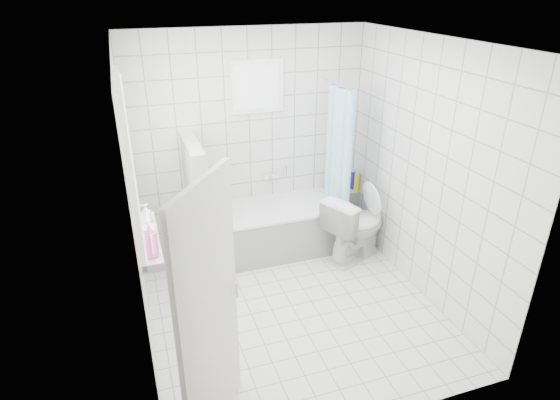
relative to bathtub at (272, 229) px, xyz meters
name	(u,v)px	position (x,y,z in m)	size (l,w,h in m)	color
ground	(292,306)	(-0.14, -1.12, -0.29)	(3.00, 3.00, 0.00)	white
ceiling	(295,41)	(-0.14, -1.12, 2.31)	(3.00, 3.00, 0.00)	white
wall_back	(250,142)	(-0.14, 0.38, 1.01)	(2.80, 0.02, 2.60)	white
wall_front	(374,282)	(-0.14, -2.62, 1.01)	(2.80, 0.02, 2.60)	white
wall_left	(134,213)	(-1.54, -1.12, 1.01)	(0.02, 3.00, 2.60)	white
wall_right	(425,172)	(1.26, -1.12, 1.01)	(0.02, 3.00, 2.60)	white
window_left	(133,166)	(-1.50, -0.82, 1.31)	(0.01, 0.90, 1.40)	white
window_back	(258,87)	(-0.04, 0.33, 1.66)	(0.50, 0.01, 0.50)	white
window_sill	(149,240)	(-1.45, -0.82, 0.57)	(0.18, 1.02, 0.08)	white
door	(210,319)	(-1.16, -2.28, 0.71)	(0.04, 0.80, 2.00)	silver
bathtub	(272,229)	(0.00, 0.00, 0.00)	(1.64, 0.77, 0.58)	white
partition_wall	(197,207)	(-0.88, -0.05, 0.46)	(0.15, 0.85, 1.50)	white
tiled_ledge	(347,208)	(1.14, 0.25, -0.02)	(0.40, 0.24, 0.55)	white
toilet	(356,226)	(0.89, -0.47, 0.13)	(0.46, 0.82, 0.83)	white
curtain_rod	(337,84)	(0.76, -0.02, 1.71)	(0.02, 0.02, 0.80)	silver
shower_curtain	(337,164)	(0.76, -0.16, 0.81)	(0.14, 0.48, 1.78)	#54BDF9
tub_faucet	(271,176)	(0.10, 0.33, 0.56)	(0.18, 0.06, 0.06)	silver
sill_bottles	(149,229)	(-1.44, -0.93, 0.73)	(0.21, 0.81, 0.32)	#AF5784
ledge_bottles	(352,182)	(1.17, 0.23, 0.37)	(0.18, 0.17, 0.25)	red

